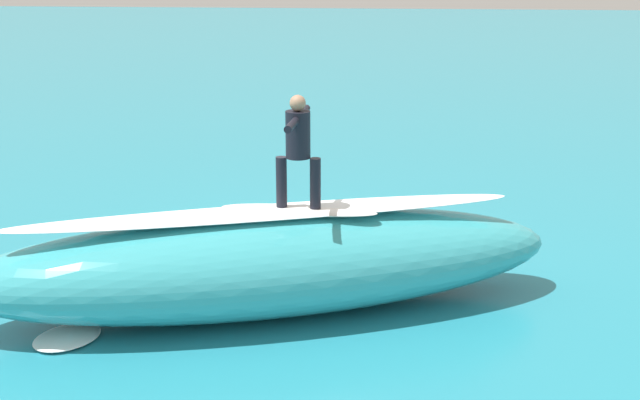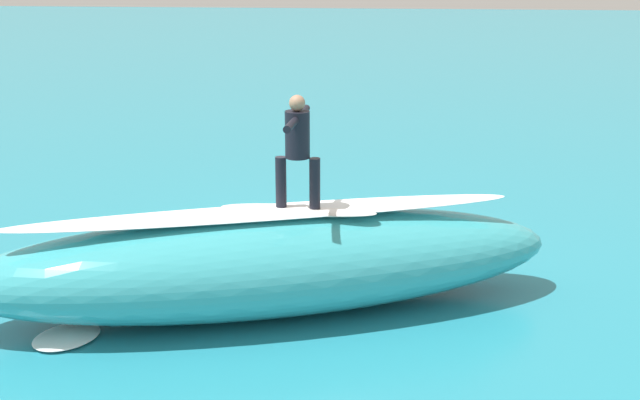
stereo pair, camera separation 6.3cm
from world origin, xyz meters
The scene contains 9 objects.
ground_plane centered at (0.00, 0.00, 0.00)m, with size 120.00×120.00×0.00m, color teal.
wave_crest centered at (0.17, 2.23, 0.69)m, with size 8.18×2.04×1.38m, color teal.
wave_foam_lip centered at (0.17, 2.23, 1.42)m, with size 6.95×0.71×0.08m, color white.
surfboard_riding centered at (-0.26, 2.09, 1.43)m, with size 2.15×0.46×0.08m, color silver.
surfer_riding centered at (-0.26, 2.09, 2.36)m, with size 0.61×1.45×1.53m.
surfboard_paddling centered at (-0.57, -0.76, 0.03)m, with size 2.30×0.51×0.06m, color yellow.
surfer_paddling centered at (-0.66, -0.69, 0.18)m, with size 1.29×1.13×0.28m.
foam_patch_near centered at (1.50, 1.20, 0.07)m, with size 0.59×0.50×0.14m, color white.
foam_patch_mid centered at (2.58, 3.39, 0.04)m, with size 0.90×0.72×0.08m, color white.
Camera 1 is at (-1.55, 12.44, 4.78)m, focal length 45.42 mm.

